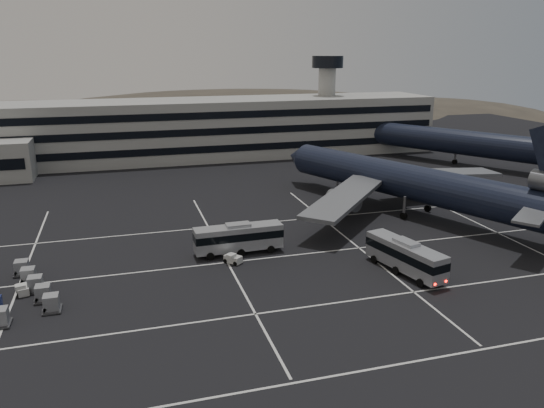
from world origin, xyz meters
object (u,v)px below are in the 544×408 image
Objects in this scene: bus_far at (238,237)px; tug_a at (23,290)px; trijet_main at (410,182)px; uld_cluster at (12,290)px; bus_near at (405,255)px.

tug_a is (-25.25, -5.38, -1.64)m from bus_far.
trijet_main is 57.75m from tug_a.
bus_far is at bearing 12.62° from uld_cluster.
tug_a is (-42.87, 6.27, -1.63)m from bus_near.
uld_cluster is (-0.95, -0.49, 0.28)m from tug_a.
bus_near is 43.36m from tug_a.
bus_near is 1.01× the size of bus_far.
bus_near is at bearing -124.91° from bus_far.
tug_a is (-55.62, -14.82, -4.66)m from trijet_main.
bus_far is 5.07× the size of tug_a.
trijet_main reaches higher than bus_far.
bus_far reaches higher than tug_a.
trijet_main is at bearing 15.14° from uld_cluster.
tug_a is 1.11m from uld_cluster.
uld_cluster is (-43.82, 5.78, -1.34)m from bus_near.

